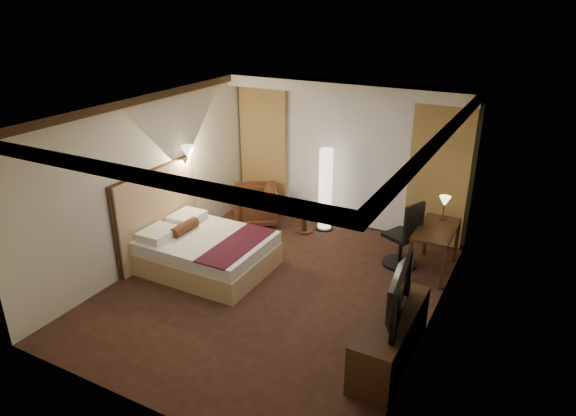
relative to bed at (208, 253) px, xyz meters
The scene contains 21 objects.
floor 1.27m from the bed, ahead, with size 4.50×5.50×0.01m, color black.
ceiling 2.72m from the bed, ahead, with size 4.50×5.50×0.01m, color white.
back_wall 3.19m from the bed, 65.68° to the left, with size 4.50×0.02×2.70m, color beige.
left_wall 1.47m from the bed, behind, with size 0.02×5.50×2.70m, color beige.
right_wall 3.65m from the bed, ahead, with size 0.02×5.50×2.70m, color beige.
crown_molding 2.67m from the bed, ahead, with size 4.50×5.50×0.12m, color black, non-canonical shape.
soffit 3.62m from the bed, 63.55° to the left, with size 4.50×0.50×0.20m, color white.
curtain_sheer 3.09m from the bed, 65.03° to the left, with size 2.48×0.04×2.45m, color silver.
curtain_left_drape 2.81m from the bed, 100.10° to the left, with size 1.00×0.14×2.45m, color #9E8848.
curtain_right_drape 4.04m from the bed, 41.48° to the left, with size 1.00×0.14×2.45m, color #9E8848.
wall_sconce 1.75m from the bed, 138.91° to the left, with size 0.24×0.24×0.24m, color white, non-canonical shape.
bed is the anchor object (origin of this frame).
headboard 1.07m from the bed, behind, with size 0.12×1.79×1.50m, color tan, non-canonical shape.
armchair 1.90m from the bed, 97.74° to the left, with size 0.79×0.74×0.81m, color #482115.
side_table 2.09m from the bed, 68.95° to the left, with size 0.45×0.45×0.49m, color black, non-canonical shape.
floor_lamp 2.52m from the bed, 65.48° to the left, with size 0.33×0.33×1.56m, color white, non-canonical shape.
desk 3.57m from the bed, 26.68° to the left, with size 0.55×1.10×0.75m, color black, non-canonical shape.
desk_lamp 3.82m from the bed, 32.12° to the left, with size 0.18×0.18×0.34m, color #FFD899, non-canonical shape.
office_chair 3.10m from the bed, 30.17° to the left, with size 0.55×0.55×1.13m, color black, non-canonical shape.
dresser 3.33m from the bed, 13.83° to the right, with size 0.50×1.64×0.64m, color black, non-canonical shape.
television 3.38m from the bed, 13.96° to the right, with size 1.14×0.65×0.15m, color black.
Camera 1 is at (3.27, -5.78, 4.08)m, focal length 32.00 mm.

